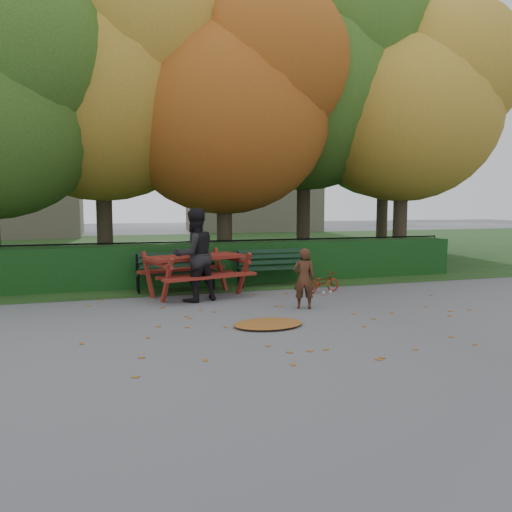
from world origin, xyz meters
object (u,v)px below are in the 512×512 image
object	(u,v)px
tree_c	(237,102)
adult	(195,255)
tree_d	(319,78)
bicycle	(322,282)
tree_g	(395,118)
tree_e	(417,103)
picnic_table	(196,264)
child	(304,278)
bench_left	(175,268)
bench_right	(273,264)
tree_b	(114,78)

from	to	relation	value
tree_c	adult	world-z (taller)	tree_c
tree_d	bicycle	distance (m)	7.80
tree_g	adult	bearing A→B (deg)	-141.51
tree_e	picnic_table	xyz separation A→B (m)	(-7.49, -2.92, -4.39)
child	bench_left	bearing A→B (deg)	-34.99
tree_e	bench_right	bearing A→B (deg)	-159.13
tree_b	picnic_table	world-z (taller)	tree_b
tree_d	adult	distance (m)	8.65
child	tree_e	bearing A→B (deg)	-121.34
tree_b	tree_g	size ratio (longest dim) A/B	1.03
bicycle	tree_e	bearing A→B (deg)	-65.95
tree_b	tree_e	world-z (taller)	tree_b
bench_left	bench_right	distance (m)	2.40
tree_e	picnic_table	bearing A→B (deg)	-158.67
tree_d	tree_g	distance (m)	5.16
adult	tree_d	bearing A→B (deg)	-155.02
bench_right	picnic_table	bearing A→B (deg)	-157.49
bench_left	child	xyz separation A→B (m)	(2.06, -2.79, 0.06)
tree_e	picnic_table	world-z (taller)	tree_e
bicycle	child	bearing A→B (deg)	132.09
bench_right	child	size ratio (longest dim) A/B	1.55
child	bicycle	xyz separation A→B (m)	(1.07, 1.46, -0.35)
tree_c	tree_g	distance (m)	8.43
tree_e	picnic_table	size ratio (longest dim) A/B	3.34
tree_d	adult	xyz separation A→B (m)	(-4.98, -4.97, -5.02)
picnic_table	tree_g	bearing A→B (deg)	21.00
tree_d	tree_e	xyz separation A→B (m)	(2.64, -1.46, -0.90)
bench_right	bicycle	world-z (taller)	bench_right
child	picnic_table	bearing A→B (deg)	-29.66
bench_left	adult	world-z (taller)	adult
tree_g	tree_b	bearing A→B (deg)	-164.37
child	tree_d	bearing A→B (deg)	-97.74
tree_d	tree_g	world-z (taller)	tree_d
tree_c	adult	xyz separation A→B (m)	(-1.94, -3.70, -3.87)
tree_b	bench_left	world-z (taller)	tree_b
child	bicycle	world-z (taller)	child
tree_d	bench_right	world-z (taller)	tree_d
tree_d	picnic_table	world-z (taller)	tree_d
bench_right	child	world-z (taller)	child
tree_b	tree_c	xyz separation A→B (m)	(3.28, -0.78, -0.58)
tree_b	bicycle	bearing A→B (deg)	-45.67
tree_c	child	xyz separation A→B (m)	(-0.08, -5.05, -4.24)
tree_c	bench_right	distance (m)	4.87
tree_d	tree_g	xyz separation A→B (m)	(4.46, 2.53, -0.61)
tree_b	bench_left	xyz separation A→B (m)	(1.14, -3.04, -4.88)
tree_e	bicycle	distance (m)	7.56
picnic_table	child	xyz separation A→B (m)	(1.72, -1.93, -0.11)
adult	tree_g	bearing A→B (deg)	-161.48
tree_b	bench_right	world-z (taller)	tree_b
tree_g	adult	xyz separation A→B (m)	(-9.44, -7.50, -4.42)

